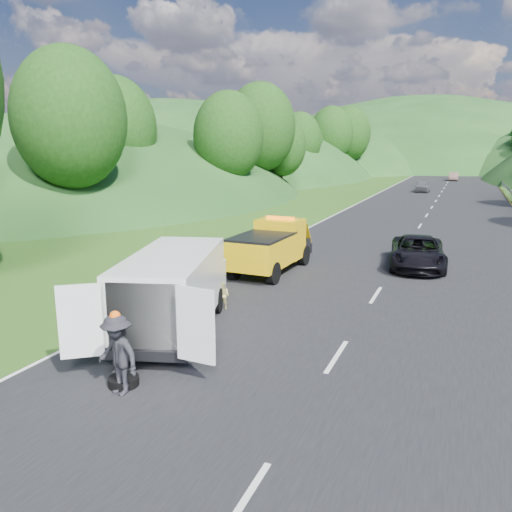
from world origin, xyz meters
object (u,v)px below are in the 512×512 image
at_px(child, 223,309).
at_px(worker, 120,394).
at_px(tow_truck, 271,246).
at_px(passing_suv, 417,268).
at_px(woman, 203,301).
at_px(suitcase, 136,286).
at_px(spare_tire, 124,386).
at_px(white_van, 174,287).

distance_m(child, worker, 6.22).
bearing_deg(tow_truck, passing_suv, 31.10).
relative_size(woman, suitcase, 2.67).
bearing_deg(worker, passing_suv, 84.78).
relative_size(tow_truck, worker, 3.00).
height_order(tow_truck, child, tow_truck).
distance_m(worker, suitcase, 7.92).
xyz_separation_m(worker, spare_tire, (-0.16, 0.35, 0.00)).
bearing_deg(passing_suv, white_van, -124.50).
distance_m(child, suitcase, 3.88).
xyz_separation_m(tow_truck, white_van, (-0.06, -7.82, 0.21)).
relative_size(tow_truck, woman, 3.52).
xyz_separation_m(woman, child, (1.11, -0.57, 0.00)).
bearing_deg(child, suitcase, -178.09).
xyz_separation_m(child, spare_tire, (0.37, -5.86, 0.00)).
relative_size(tow_truck, child, 5.89).
height_order(white_van, worker, white_van).
relative_size(white_van, worker, 3.96).
distance_m(child, passing_suv, 10.34).
relative_size(spare_tire, passing_suv, 0.14).
bearing_deg(tow_truck, white_van, -88.62).
height_order(spare_tire, passing_suv, passing_suv).
bearing_deg(tow_truck, worker, -83.73).
height_order(tow_truck, woman, tow_truck).
bearing_deg(worker, spare_tire, 127.49).
relative_size(woman, spare_tire, 2.22).
relative_size(suitcase, passing_suv, 0.12).
xyz_separation_m(child, worker, (0.53, -6.20, 0.00)).
relative_size(tow_truck, spare_tire, 7.80).
height_order(child, spare_tire, child).
relative_size(child, spare_tire, 1.32).
bearing_deg(passing_suv, worker, -114.69).
bearing_deg(worker, woman, 116.53).
bearing_deg(suitcase, tow_truck, 56.01).
relative_size(woman, worker, 0.85).
bearing_deg(white_van, woman, 85.68).
bearing_deg(child, tow_truck, 101.75).
xyz_separation_m(woman, spare_tire, (1.48, -6.42, 0.00)).
distance_m(child, spare_tire, 5.87).
bearing_deg(white_van, child, 61.72).
height_order(woman, spare_tire, woman).
bearing_deg(suitcase, child, -5.80).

